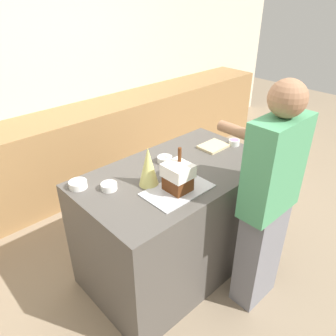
% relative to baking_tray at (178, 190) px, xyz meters
% --- Properties ---
extents(ground_plane, '(12.00, 12.00, 0.00)m').
position_rel_baking_tray_xyz_m(ground_plane, '(0.18, 0.19, -0.95)').
color(ground_plane, gray).
extents(wall_back, '(8.00, 0.05, 2.60)m').
position_rel_baking_tray_xyz_m(wall_back, '(0.18, 2.19, 0.35)').
color(wall_back, beige).
rests_on(wall_back, ground_plane).
extents(back_cabinet_block, '(6.00, 0.60, 0.93)m').
position_rel_baking_tray_xyz_m(back_cabinet_block, '(0.18, 1.87, -0.48)').
color(back_cabinet_block, '#9E7547').
rests_on(back_cabinet_block, ground_plane).
extents(kitchen_island, '(1.49, 0.86, 0.94)m').
position_rel_baking_tray_xyz_m(kitchen_island, '(0.18, 0.19, -0.48)').
color(kitchen_island, '#514C47').
rests_on(kitchen_island, ground_plane).
extents(baking_tray, '(0.46, 0.29, 0.01)m').
position_rel_baking_tray_xyz_m(baking_tray, '(0.00, 0.00, 0.00)').
color(baking_tray, silver).
rests_on(baking_tray, kitchen_island).
extents(gingerbread_house, '(0.16, 0.18, 0.29)m').
position_rel_baking_tray_xyz_m(gingerbread_house, '(0.00, 0.00, 0.11)').
color(gingerbread_house, '#5B2D14').
rests_on(gingerbread_house, baking_tray).
extents(decorative_tree, '(0.14, 0.14, 0.28)m').
position_rel_baking_tray_xyz_m(decorative_tree, '(-0.09, 0.19, 0.14)').
color(decorative_tree, '#DBD675').
rests_on(decorative_tree, kitchen_island).
extents(candy_bowl_behind_tray, '(0.12, 0.12, 0.04)m').
position_rel_baking_tray_xyz_m(candy_bowl_behind_tray, '(0.21, 0.36, 0.02)').
color(candy_bowl_behind_tray, silver).
rests_on(candy_bowl_behind_tray, kitchen_island).
extents(candy_bowl_center_rear, '(0.11, 0.11, 0.04)m').
position_rel_baking_tray_xyz_m(candy_bowl_center_rear, '(-0.33, 0.33, 0.02)').
color(candy_bowl_center_rear, white).
rests_on(candy_bowl_center_rear, kitchen_island).
extents(candy_bowl_near_tray_left, '(0.09, 0.09, 0.05)m').
position_rel_baking_tray_xyz_m(candy_bowl_near_tray_left, '(0.85, 0.17, 0.02)').
color(candy_bowl_near_tray_left, silver).
rests_on(candy_bowl_near_tray_left, kitchen_island).
extents(candy_bowl_beside_tree, '(0.12, 0.12, 0.05)m').
position_rel_baking_tray_xyz_m(candy_bowl_beside_tree, '(-0.47, 0.49, 0.02)').
color(candy_bowl_beside_tree, white).
rests_on(candy_bowl_beside_tree, kitchen_island).
extents(cookbook, '(0.24, 0.18, 0.02)m').
position_rel_baking_tray_xyz_m(cookbook, '(0.68, 0.26, 0.01)').
color(cookbook, '#CCB78C').
rests_on(cookbook, kitchen_island).
extents(person, '(0.45, 0.56, 1.71)m').
position_rel_baking_tray_xyz_m(person, '(0.41, -0.45, -0.07)').
color(person, slate).
rests_on(person, ground_plane).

